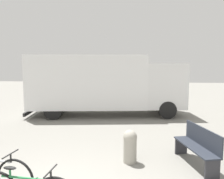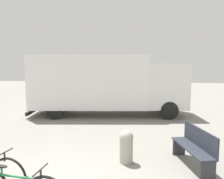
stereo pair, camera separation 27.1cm
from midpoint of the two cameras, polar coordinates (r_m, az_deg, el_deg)
The scene contains 3 objects.
delivery_truck at distance 10.88m, azimuth -2.72°, elevation 1.80°, with size 7.78×3.14×2.96m.
park_bench at distance 5.85m, azimuth 20.28°, elevation -13.48°, with size 0.77×1.59×0.95m.
bollard_near_bench at distance 5.68m, azimuth 3.33°, elevation -14.29°, with size 0.35×0.35×0.84m.
Camera 1 is at (1.58, -3.45, 2.43)m, focal length 35.00 mm.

